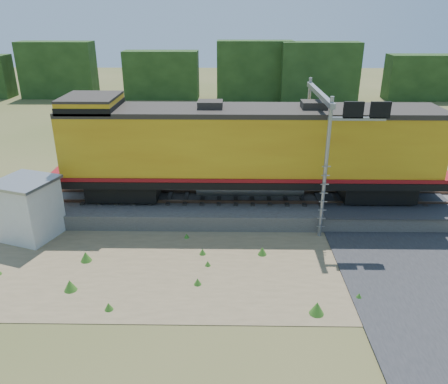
{
  "coord_description": "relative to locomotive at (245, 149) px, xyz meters",
  "views": [
    {
      "loc": [
        -1.19,
        -15.86,
        10.32
      ],
      "look_at": [
        -1.49,
        3.0,
        2.4
      ],
      "focal_mm": 35.0,
      "sensor_mm": 36.0,
      "label": 1
    }
  ],
  "objects": [
    {
      "name": "ground",
      "position": [
        0.45,
        -6.0,
        -3.61
      ],
      "size": [
        140.0,
        140.0,
        0.0
      ],
      "primitive_type": "plane",
      "color": "#475123",
      "rests_on": "ground"
    },
    {
      "name": "ballast",
      "position": [
        0.45,
        -0.0,
        -3.21
      ],
      "size": [
        70.0,
        5.0,
        0.8
      ],
      "primitive_type": "cube",
      "color": "slate",
      "rests_on": "ground"
    },
    {
      "name": "rails",
      "position": [
        0.45,
        -0.0,
        -2.73
      ],
      "size": [
        70.0,
        1.54,
        0.16
      ],
      "color": "brown",
      "rests_on": "ballast"
    },
    {
      "name": "dirt_shoulder",
      "position": [
        -1.55,
        -5.5,
        -3.59
      ],
      "size": [
        26.0,
        8.0,
        0.03
      ],
      "primitive_type": "cube",
      "color": "#8C7754",
      "rests_on": "ground"
    },
    {
      "name": "road",
      "position": [
        7.45,
        -5.26,
        -3.52
      ],
      "size": [
        7.0,
        66.0,
        0.86
      ],
      "color": "#38383A",
      "rests_on": "ground"
    },
    {
      "name": "tree_line_north",
      "position": [
        0.45,
        32.0,
        -0.54
      ],
      "size": [
        130.0,
        3.0,
        6.5
      ],
      "color": "#1A3212",
      "rests_on": "ground"
    },
    {
      "name": "weed_clumps",
      "position": [
        -3.05,
        -5.9,
        -3.61
      ],
      "size": [
        15.0,
        6.2,
        0.56
      ],
      "primitive_type": null,
      "color": "#3A7722",
      "rests_on": "ground"
    },
    {
      "name": "locomotive",
      "position": [
        0.0,
        0.0,
        0.0
      ],
      "size": [
        20.79,
        3.17,
        5.36
      ],
      "color": "black",
      "rests_on": "rails"
    },
    {
      "name": "shed",
      "position": [
        -10.41,
        -3.04,
        -2.11
      ],
      "size": [
        3.16,
        3.16,
        2.95
      ],
      "rotation": [
        0.0,
        0.0,
        -0.33
      ],
      "color": "silver",
      "rests_on": "ground"
    },
    {
      "name": "signal_gantry",
      "position": [
        4.0,
        -0.66,
        1.54
      ],
      "size": [
        2.71,
        6.2,
        6.84
      ],
      "color": "gray",
      "rests_on": "ground"
    }
  ]
}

